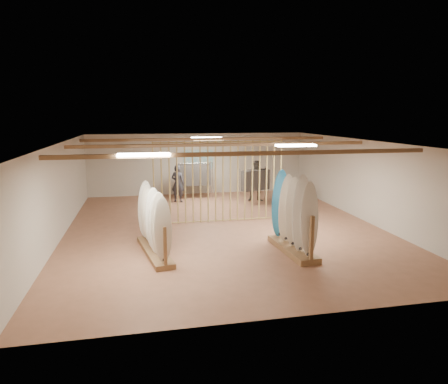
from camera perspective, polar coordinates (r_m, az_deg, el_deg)
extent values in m
plane|color=#A0694D|center=(13.12, 0.00, -5.15)|extent=(12.00, 12.00, 0.00)
plane|color=gray|center=(12.63, 0.00, 7.14)|extent=(12.00, 12.00, 0.00)
plane|color=beige|center=(18.66, -3.72, 4.04)|extent=(12.00, 0.00, 12.00)
plane|color=beige|center=(7.19, 9.75, -7.37)|extent=(12.00, 0.00, 12.00)
plane|color=beige|center=(12.79, -22.52, 0.02)|extent=(0.00, 12.00, 12.00)
plane|color=beige|center=(14.64, 19.55, 1.52)|extent=(0.00, 12.00, 12.00)
cube|color=olive|center=(12.64, 0.00, 6.78)|extent=(9.50, 6.12, 0.10)
cube|color=white|center=(12.64, 0.00, 6.87)|extent=(1.20, 0.35, 0.06)
cylinder|color=tan|center=(13.34, -10.00, 1.12)|extent=(0.05, 0.05, 2.78)
cylinder|color=tan|center=(13.35, -8.89, 1.16)|extent=(0.05, 0.05, 2.78)
cylinder|color=tan|center=(13.36, -7.78, 1.20)|extent=(0.05, 0.05, 2.78)
cylinder|color=tan|center=(13.38, -6.68, 1.25)|extent=(0.05, 0.05, 2.78)
cylinder|color=tan|center=(13.41, -5.57, 1.29)|extent=(0.05, 0.05, 2.78)
cylinder|color=tan|center=(13.44, -4.48, 1.33)|extent=(0.05, 0.05, 2.78)
cylinder|color=tan|center=(13.47, -3.38, 1.36)|extent=(0.05, 0.05, 2.78)
cylinder|color=tan|center=(13.51, -2.30, 1.40)|extent=(0.05, 0.05, 2.78)
cylinder|color=tan|center=(13.55, -1.22, 1.44)|extent=(0.05, 0.05, 2.78)
cylinder|color=tan|center=(13.60, -0.14, 1.48)|extent=(0.05, 0.05, 2.78)
cylinder|color=tan|center=(13.65, 0.92, 1.51)|extent=(0.05, 0.05, 2.78)
cylinder|color=tan|center=(13.71, 1.98, 1.55)|extent=(0.05, 0.05, 2.78)
cylinder|color=tan|center=(13.77, 3.02, 1.58)|extent=(0.05, 0.05, 2.78)
cylinder|color=tan|center=(13.84, 4.06, 1.62)|extent=(0.05, 0.05, 2.78)
cylinder|color=tan|center=(13.91, 5.09, 1.65)|extent=(0.05, 0.05, 2.78)
cylinder|color=tan|center=(13.99, 6.10, 1.68)|extent=(0.05, 0.05, 2.78)
cylinder|color=tan|center=(14.07, 7.11, 1.71)|extent=(0.05, 0.05, 2.78)
cylinder|color=tan|center=(14.15, 8.10, 1.74)|extent=(0.05, 0.05, 2.78)
cube|color=#379DC0|center=(18.61, -3.72, 4.65)|extent=(1.40, 0.03, 0.90)
cube|color=olive|center=(10.89, -9.87, -8.37)|extent=(0.94, 2.61, 0.13)
cylinder|color=black|center=(10.65, -10.02, -4.15)|extent=(0.46, 2.47, 0.01)
ellipsoid|color=silver|center=(9.61, -8.68, -5.35)|extent=(0.43, 0.13, 1.66)
ellipsoid|color=silver|center=(9.95, -9.16, -4.80)|extent=(0.43, 0.13, 1.66)
ellipsoid|color=white|center=(10.29, -9.61, -4.29)|extent=(0.43, 0.13, 1.66)
ellipsoid|color=white|center=(10.63, -10.03, -3.80)|extent=(0.43, 0.13, 1.66)
ellipsoid|color=silver|center=(10.98, -10.42, -3.35)|extent=(0.43, 0.13, 1.66)
ellipsoid|color=silver|center=(11.32, -10.79, -2.93)|extent=(0.43, 0.13, 1.66)
ellipsoid|color=white|center=(11.66, -11.13, -2.53)|extent=(0.43, 0.13, 1.66)
cube|color=olive|center=(11.07, 9.74, -7.99)|extent=(0.72, 2.22, 0.16)
cylinder|color=black|center=(10.80, 9.91, -3.16)|extent=(0.16, 2.13, 0.01)
ellipsoid|color=white|center=(10.01, 12.11, -3.90)|extent=(0.50, 0.10, 1.92)
ellipsoid|color=white|center=(10.39, 10.97, -3.31)|extent=(0.50, 0.10, 1.92)
ellipsoid|color=silver|center=(10.78, 9.92, -2.75)|extent=(0.50, 0.10, 1.92)
ellipsoid|color=silver|center=(11.17, 8.94, -2.24)|extent=(0.50, 0.10, 1.92)
ellipsoid|color=#2D8CD1|center=(11.56, 8.03, -1.76)|extent=(0.50, 0.10, 1.92)
cylinder|color=silver|center=(17.43, -4.30, 4.13)|extent=(1.52, 0.09, 0.03)
cube|color=black|center=(17.50, -4.28, 2.45)|extent=(1.43, 0.44, 0.92)
cylinder|color=silver|center=(17.54, -4.26, 1.66)|extent=(0.03, 0.03, 1.63)
cylinder|color=silver|center=(16.66, 4.54, 3.27)|extent=(1.28, 0.55, 0.03)
cube|color=black|center=(16.73, 4.52, 1.69)|extent=(1.31, 0.80, 0.83)
cylinder|color=silver|center=(16.77, 4.51, 0.95)|extent=(0.03, 0.03, 1.47)
imported|color=#292931|center=(16.94, -6.62, 1.58)|extent=(0.79, 0.71, 1.80)
imported|color=#362F2A|center=(16.99, 4.85, 1.95)|extent=(1.05, 0.87, 1.98)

